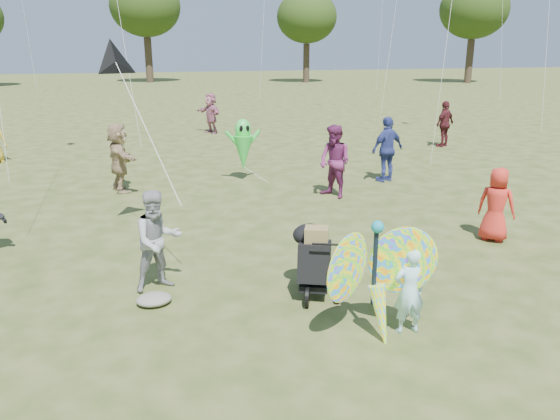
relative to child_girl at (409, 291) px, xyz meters
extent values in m
plane|color=#51592B|center=(-0.81, 0.86, -0.59)|extent=(160.00, 160.00, 0.00)
imported|color=#B3EFFD|center=(0.00, 0.00, 0.00)|extent=(0.45, 0.32, 1.18)
imported|color=#999B9F|center=(-2.96, 2.37, 0.20)|extent=(0.89, 0.78, 1.57)
ellipsoid|color=gray|center=(-3.11, 1.82, -0.51)|extent=(0.51, 0.42, 0.16)
imported|color=red|center=(3.44, 2.68, 0.13)|extent=(0.79, 0.84, 1.44)
imported|color=navy|center=(3.78, 7.70, 0.31)|extent=(1.14, 0.70, 1.81)
imported|color=tan|center=(-3.34, 8.76, 0.30)|extent=(0.84, 1.72, 1.78)
imported|color=#72265A|center=(1.73, 6.56, 0.31)|extent=(0.98, 1.08, 1.80)
imported|color=#4F1A20|center=(8.53, 12.06, 0.26)|extent=(1.08, 0.78, 1.71)
imported|color=#B16580|center=(0.77, 18.04, 0.28)|extent=(1.09, 1.68, 1.73)
cube|color=black|center=(-0.76, 1.43, -0.04)|extent=(0.78, 0.97, 0.71)
cube|color=black|center=(-0.76, 1.43, -0.37)|extent=(0.66, 0.79, 0.10)
ellipsoid|color=black|center=(-0.76, 1.68, 0.29)|extent=(0.51, 0.45, 0.33)
cylinder|color=black|center=(-1.00, 1.08, -0.44)|extent=(0.17, 0.29, 0.30)
cylinder|color=black|center=(-0.52, 1.08, -0.44)|extent=(0.17, 0.29, 0.30)
cylinder|color=black|center=(-0.76, 1.88, -0.48)|extent=(0.14, 0.22, 0.22)
cylinder|color=black|center=(-0.76, 0.95, 0.39)|extent=(0.41, 0.21, 0.03)
cube|color=olive|center=(-0.76, 1.38, 0.37)|extent=(0.43, 0.40, 0.26)
ellipsoid|color=#FF5B28|center=(-0.86, 0.04, 0.41)|extent=(0.98, 0.71, 1.24)
ellipsoid|color=#FF5B28|center=(-0.10, 0.04, 0.41)|extent=(0.98, 0.71, 1.24)
cylinder|color=black|center=(-0.48, 0.06, 0.36)|extent=(0.06, 0.06, 1.00)
cone|color=#FF5B28|center=(-0.43, -0.11, -0.29)|extent=(0.36, 0.49, 0.93)
sphere|color=teal|center=(-0.48, 0.04, 0.91)|extent=(0.16, 0.16, 0.16)
cone|color=black|center=(-3.31, 4.77, 2.78)|extent=(0.89, 0.62, 0.81)
cylinder|color=silver|center=(-2.94, 3.62, 1.73)|extent=(0.77, 2.31, 2.11)
cone|color=#34DE48|center=(-0.01, 8.93, 0.21)|extent=(0.56, 0.56, 0.95)
ellipsoid|color=#34DE48|center=(-0.01, 8.93, 0.86)|extent=(0.44, 0.39, 0.57)
ellipsoid|color=black|center=(-0.10, 8.75, 0.91)|extent=(0.10, 0.05, 0.17)
ellipsoid|color=black|center=(0.08, 8.75, 0.91)|extent=(0.10, 0.05, 0.17)
cylinder|color=#34DE48|center=(-0.31, 8.93, 0.61)|extent=(0.43, 0.10, 0.49)
cylinder|color=#34DE48|center=(0.29, 8.93, 0.61)|extent=(0.43, 0.10, 0.49)
cylinder|color=silver|center=(0.29, 8.73, -0.39)|extent=(0.61, 0.41, 0.41)
cylinder|color=#3A2D21|center=(1.19, 55.86, 1.72)|extent=(0.77, 0.77, 4.62)
ellipsoid|color=#2B4214|center=(1.19, 55.86, 7.11)|extent=(7.26, 7.26, 6.17)
cylinder|color=#3A2D21|center=(17.19, 50.86, 1.40)|extent=(0.66, 0.67, 3.99)
ellipsoid|color=#2B4214|center=(17.19, 50.86, 6.06)|extent=(6.27, 6.27, 5.33)
cylinder|color=#3A2D21|center=(33.19, 44.86, 1.61)|extent=(0.73, 0.73, 4.41)
ellipsoid|color=#2B4214|center=(33.19, 44.86, 6.76)|extent=(6.93, 6.93, 5.89)
camera|label=1|loc=(-3.53, -5.65, 3.02)|focal=35.00mm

